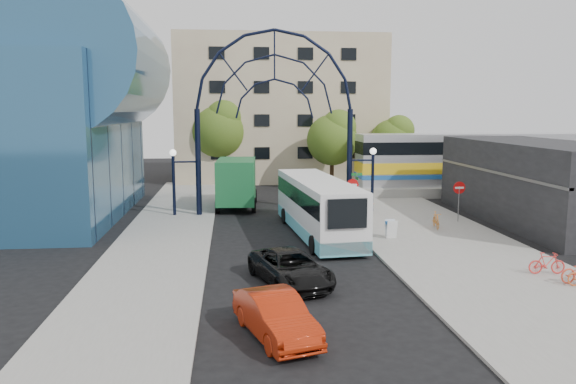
{
  "coord_description": "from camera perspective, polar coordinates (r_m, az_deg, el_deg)",
  "views": [
    {
      "loc": [
        -2.88,
        -22.71,
        6.91
      ],
      "look_at": [
        0.05,
        6.0,
        2.7
      ],
      "focal_mm": 35.0,
      "sensor_mm": 36.0,
      "label": 1
    }
  ],
  "objects": [
    {
      "name": "green_truck",
      "position": [
        40.29,
        -5.19,
        0.92
      ],
      "size": [
        3.05,
        7.13,
        3.52
      ],
      "rotation": [
        0.0,
        0.0,
        -0.06
      ],
      "color": "black",
      "rests_on": "ground"
    },
    {
      "name": "do_not_enter_sign",
      "position": [
        35.88,
        16.99,
        0.03
      ],
      "size": [
        0.76,
        0.07,
        2.48
      ],
      "color": "slate",
      "rests_on": "sidewalk_east"
    },
    {
      "name": "train_platform",
      "position": [
        50.65,
        21.08,
        0.36
      ],
      "size": [
        32.0,
        5.0,
        0.8
      ],
      "primitive_type": "cube",
      "color": "gray",
      "rests_on": "ground"
    },
    {
      "name": "sidewalk_east",
      "position": [
        29.65,
        15.95,
        -5.38
      ],
      "size": [
        8.0,
        56.0,
        0.12
      ],
      "primitive_type": "cube",
      "color": "gray",
      "rests_on": "ground"
    },
    {
      "name": "bike_near_a",
      "position": [
        37.18,
        8.27,
        -1.67
      ],
      "size": [
        0.71,
        1.6,
        0.81
      ],
      "primitive_type": "imported",
      "rotation": [
        0.0,
        0.0,
        -0.11
      ],
      "color": "orange",
      "rests_on": "sidewalk_east"
    },
    {
      "name": "bike_far_b",
      "position": [
        25.96,
        24.82,
        -6.58
      ],
      "size": [
        1.57,
        0.57,
        0.93
      ],
      "primitive_type": "imported",
      "rotation": [
        0.0,
        0.0,
        1.48
      ],
      "color": "red",
      "rests_on": "sidewalk_east"
    },
    {
      "name": "black_suv",
      "position": [
        22.63,
        0.27,
        -7.68
      ],
      "size": [
        3.54,
        5.3,
        1.35
      ],
      "primitive_type": "imported",
      "rotation": [
        0.0,
        0.0,
        0.29
      ],
      "color": "black",
      "rests_on": "ground"
    },
    {
      "name": "transit_hall",
      "position": [
        39.71,
        -24.27,
        7.27
      ],
      "size": [
        16.5,
        18.0,
        14.5
      ],
      "color": "#275479",
      "rests_on": "ground"
    },
    {
      "name": "apartment_block",
      "position": [
        57.89,
        -1.01,
        8.39
      ],
      "size": [
        20.0,
        12.1,
        14.0
      ],
      "color": "tan",
      "rests_on": "ground"
    },
    {
      "name": "plaza_west",
      "position": [
        29.74,
        -12.72,
        -5.22
      ],
      "size": [
        5.0,
        50.0,
        0.12
      ],
      "primitive_type": "cube",
      "color": "gray",
      "rests_on": "ground"
    },
    {
      "name": "train_car",
      "position": [
        50.39,
        21.23,
        3.17
      ],
      "size": [
        25.1,
        3.05,
        4.2
      ],
      "color": "#B7B7BC",
      "rests_on": "train_platform"
    },
    {
      "name": "tree_north_a",
      "position": [
        49.52,
        4.67,
        5.6
      ],
      "size": [
        4.48,
        4.48,
        7.0
      ],
      "color": "#382314",
      "rests_on": "ground"
    },
    {
      "name": "gateway_arch",
      "position": [
        36.86,
        -1.37,
        10.86
      ],
      "size": [
        13.64,
        0.44,
        12.1
      ],
      "color": "black",
      "rests_on": "ground"
    },
    {
      "name": "sandwich_board",
      "position": [
        30.55,
        10.43,
        -3.49
      ],
      "size": [
        0.55,
        0.61,
        0.99
      ],
      "color": "white",
      "rests_on": "sidewalk_east"
    },
    {
      "name": "stop_sign",
      "position": [
        35.89,
        6.58,
        0.37
      ],
      "size": [
        0.8,
        0.07,
        2.5
      ],
      "color": "slate",
      "rests_on": "sidewalk_east"
    },
    {
      "name": "bike_near_b",
      "position": [
        33.7,
        14.8,
        -2.78
      ],
      "size": [
        0.67,
        1.62,
        0.94
      ],
      "primitive_type": "imported",
      "rotation": [
        0.0,
        0.0,
        -0.15
      ],
      "color": "orange",
      "rests_on": "sidewalk_east"
    },
    {
      "name": "city_bus",
      "position": [
        31.23,
        3.02,
        -1.43
      ],
      "size": [
        3.49,
        11.57,
        3.13
      ],
      "rotation": [
        0.0,
        0.0,
        0.09
      ],
      "color": "white",
      "rests_on": "ground"
    },
    {
      "name": "red_sedan",
      "position": [
        17.56,
        -1.28,
        -12.44
      ],
      "size": [
        2.65,
        4.43,
        1.38
      ],
      "primitive_type": "imported",
      "rotation": [
        0.0,
        0.0,
        0.3
      ],
      "color": "#A7220A",
      "rests_on": "ground"
    },
    {
      "name": "ground",
      "position": [
        23.91,
        1.35,
        -8.49
      ],
      "size": [
        120.0,
        120.0,
        0.0
      ],
      "primitive_type": "plane",
      "color": "black",
      "rests_on": "ground"
    },
    {
      "name": "tree_north_c",
      "position": [
        52.88,
        10.7,
        5.3
      ],
      "size": [
        4.16,
        4.16,
        6.5
      ],
      "color": "#382314",
      "rests_on": "ground"
    },
    {
      "name": "tree_north_b",
      "position": [
        52.68,
        -6.96,
        6.45
      ],
      "size": [
        5.12,
        5.12,
        8.0
      ],
      "color": "#382314",
      "rests_on": "ground"
    },
    {
      "name": "commercial_block_east",
      "position": [
        38.03,
        23.99,
        0.92
      ],
      "size": [
        6.0,
        16.0,
        5.0
      ],
      "primitive_type": "cube",
      "color": "black",
      "rests_on": "ground"
    },
    {
      "name": "street_name_sign",
      "position": [
        36.54,
        6.99,
        0.72
      ],
      "size": [
        0.7,
        0.7,
        2.8
      ],
      "color": "slate",
      "rests_on": "sidewalk_east"
    }
  ]
}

